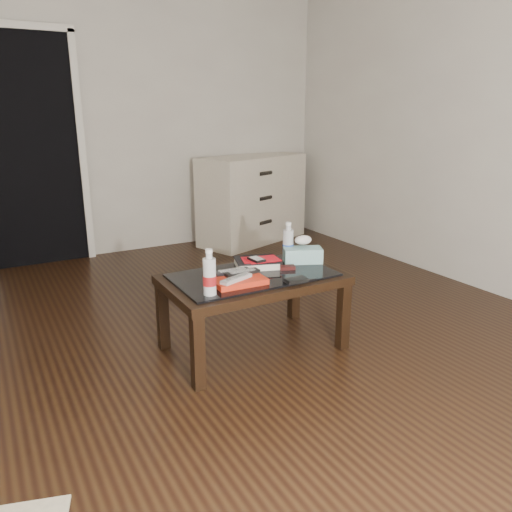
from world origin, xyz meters
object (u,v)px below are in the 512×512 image
(dresser, at_px, (253,199))
(water_bottle_right, at_px, (288,241))
(textbook, at_px, (257,263))
(water_bottle_left, at_px, (209,272))
(coffee_table, at_px, (253,285))
(tissue_box, at_px, (303,255))

(dresser, relative_size, water_bottle_right, 5.45)
(textbook, bearing_deg, water_bottle_left, -128.33)
(coffee_table, height_order, textbook, textbook)
(textbook, distance_m, tissue_box, 0.30)
(dresser, xyz_separation_m, textbook, (-1.14, -2.10, 0.03))
(coffee_table, height_order, water_bottle_right, water_bottle_right)
(water_bottle_left, distance_m, tissue_box, 0.77)
(coffee_table, xyz_separation_m, water_bottle_right, (0.33, 0.14, 0.18))
(coffee_table, distance_m, water_bottle_right, 0.40)
(dresser, xyz_separation_m, tissue_box, (-0.85, -2.16, 0.06))
(dresser, height_order, water_bottle_right, dresser)
(water_bottle_left, distance_m, water_bottle_right, 0.75)
(dresser, bearing_deg, water_bottle_right, -133.02)
(tissue_box, bearing_deg, dresser, 92.58)
(dresser, distance_m, textbook, 2.39)
(dresser, bearing_deg, tissue_box, -131.02)
(coffee_table, xyz_separation_m, dresser, (1.23, 2.21, 0.05))
(coffee_table, distance_m, water_bottle_left, 0.43)
(dresser, distance_m, water_bottle_left, 2.87)
(dresser, height_order, textbook, dresser)
(textbook, relative_size, water_bottle_right, 1.05)
(textbook, relative_size, tissue_box, 1.09)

